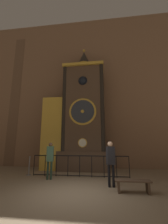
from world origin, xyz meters
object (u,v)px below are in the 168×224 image
at_px(clock_tower, 78,118).
at_px(visitor_far, 111,159).
at_px(visitor_near, 50,157).
at_px(stanchion_post, 29,169).
at_px(visitor_bench, 133,184).

height_order(clock_tower, visitor_far, clock_tower).
bearing_deg(visitor_near, stanchion_post, 139.72).
xyz_separation_m(stanchion_post, visitor_bench, (5.32, -2.45, -0.03)).
bearing_deg(clock_tower, visitor_near, -107.62).
height_order(clock_tower, visitor_bench, clock_tower).
relative_size(clock_tower, visitor_bench, 7.10).
bearing_deg(visitor_bench, clock_tower, 122.54).
bearing_deg(visitor_bench, visitor_near, 157.18).
bearing_deg(stanchion_post, visitor_near, -29.24).
bearing_deg(clock_tower, visitor_far, -61.20).
bearing_deg(visitor_far, visitor_bench, -57.35).
xyz_separation_m(visitor_far, stanchion_post, (-4.57, 1.81, -0.78)).
relative_size(visitor_near, stanchion_post, 1.73).
distance_m(visitor_near, visitor_bench, 4.18).
distance_m(clock_tower, visitor_far, 5.06).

